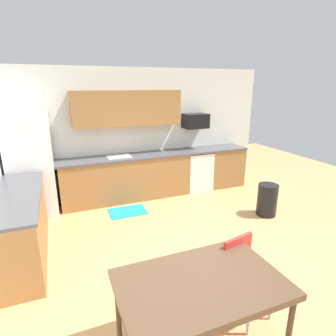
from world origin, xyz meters
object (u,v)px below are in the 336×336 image
(microwave, at_px, (196,121))
(dining_table, at_px, (201,287))
(trash_bin, at_px, (267,200))
(refrigerator, at_px, (31,166))
(chair_near_table, at_px, (244,271))
(oven_range, at_px, (196,170))

(microwave, relative_size, dining_table, 0.39)
(dining_table, xyz_separation_m, trash_bin, (2.51, 2.01, -0.41))
(refrigerator, height_order, chair_near_table, refrigerator)
(dining_table, bearing_deg, refrigerator, 111.97)
(refrigerator, bearing_deg, oven_range, 1.34)
(oven_range, xyz_separation_m, chair_near_table, (-1.28, -3.50, 0.05))
(microwave, bearing_deg, dining_table, -116.60)
(trash_bin, bearing_deg, oven_range, 108.34)
(refrigerator, distance_m, oven_range, 3.45)
(refrigerator, distance_m, microwave, 3.48)
(oven_range, height_order, chair_near_table, oven_range)
(oven_range, height_order, microwave, microwave)
(microwave, bearing_deg, trash_bin, -72.59)
(oven_range, xyz_separation_m, trash_bin, (0.58, -1.74, -0.16))
(chair_near_table, relative_size, trash_bin, 1.42)
(microwave, bearing_deg, refrigerator, -176.98)
(microwave, distance_m, trash_bin, 2.31)
(oven_range, distance_m, trash_bin, 1.84)
(dining_table, bearing_deg, oven_range, 62.79)
(refrigerator, xyz_separation_m, oven_range, (3.42, 0.08, -0.48))
(refrigerator, relative_size, dining_table, 1.34)
(trash_bin, bearing_deg, microwave, 107.41)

